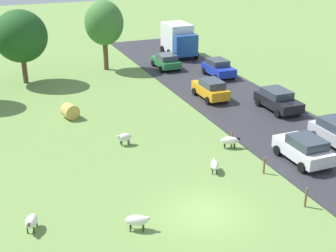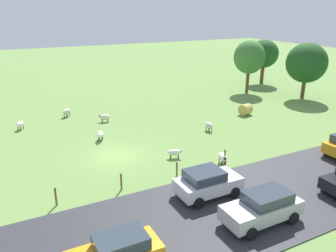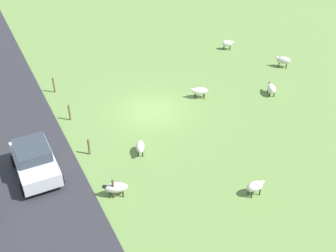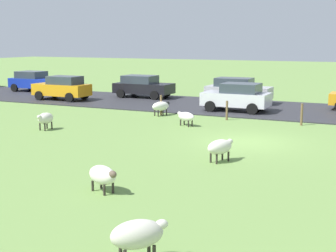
% 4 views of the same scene
% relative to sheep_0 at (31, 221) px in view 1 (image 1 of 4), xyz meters
% --- Properties ---
extents(ground_plane, '(160.00, 160.00, 0.00)m').
position_rel_sheep_0_xyz_m(ground_plane, '(8.31, -1.74, -0.49)').
color(ground_plane, '#6B8E47').
extents(sheep_0, '(0.87, 1.17, 0.76)m').
position_rel_sheep_0_xyz_m(sheep_0, '(0.00, 0.00, 0.00)').
color(sheep_0, silver).
rests_on(sheep_0, ground_plane).
extents(sheep_1, '(1.02, 0.55, 0.82)m').
position_rel_sheep_0_xyz_m(sheep_1, '(6.93, 7.67, 0.06)').
color(sheep_1, silver).
rests_on(sheep_1, ground_plane).
extents(sheep_3, '(0.82, 1.17, 0.70)m').
position_rel_sheep_0_xyz_m(sheep_3, '(10.74, 2.05, -0.02)').
color(sheep_3, white).
rests_on(sheep_3, ground_plane).
extents(sheep_4, '(1.24, 0.91, 0.79)m').
position_rel_sheep_0_xyz_m(sheep_4, '(4.65, -1.84, 0.04)').
color(sheep_4, silver).
rests_on(sheep_4, ground_plane).
extents(sheep_5, '(1.33, 0.89, 0.80)m').
position_rel_sheep_0_xyz_m(sheep_5, '(13.20, 4.64, 0.04)').
color(sheep_5, white).
rests_on(sheep_5, ground_plane).
extents(hay_bale_0, '(1.38, 1.34, 1.14)m').
position_rel_sheep_0_xyz_m(hay_bale_0, '(4.50, 13.88, 0.08)').
color(hay_bale_0, tan).
rests_on(hay_bale_0, ground_plane).
extents(tree_0, '(4.83, 4.83, 6.80)m').
position_rel_sheep_0_xyz_m(tree_0, '(2.36, 24.60, 3.90)').
color(tree_0, brown).
rests_on(tree_0, ground_plane).
extents(tree_1, '(3.88, 3.88, 7.01)m').
position_rel_sheep_0_xyz_m(tree_1, '(10.61, 26.31, 4.26)').
color(tree_1, brown).
rests_on(tree_1, ground_plane).
extents(fence_post_1, '(0.12, 0.12, 1.10)m').
position_rel_sheep_0_xyz_m(fence_post_1, '(13.35, -3.12, 0.06)').
color(fence_post_1, brown).
rests_on(fence_post_1, ground_plane).
extents(fence_post_2, '(0.12, 0.12, 1.03)m').
position_rel_sheep_0_xyz_m(fence_post_2, '(13.35, 0.79, 0.02)').
color(fence_post_2, brown).
rests_on(fence_post_2, ground_plane).
extents(fence_post_3, '(0.12, 0.12, 1.15)m').
position_rel_sheep_0_xyz_m(fence_post_3, '(13.35, 4.70, 0.08)').
color(fence_post_3, brown).
rests_on(fence_post_3, ground_plane).
extents(truck_0, '(2.88, 4.86, 3.62)m').
position_rel_sheep_0_xyz_m(truck_0, '(19.67, 28.56, 1.47)').
color(truck_0, '#1E4C99').
rests_on(truck_0, road_strip).
extents(car_0, '(2.15, 3.91, 1.52)m').
position_rel_sheep_0_xyz_m(car_0, '(16.44, 24.21, 0.36)').
color(car_0, '#237238').
rests_on(car_0, road_strip).
extents(car_2, '(1.93, 4.00, 1.67)m').
position_rel_sheep_0_xyz_m(car_2, '(16.41, 13.90, 0.43)').
color(car_2, orange).
rests_on(car_2, road_strip).
extents(car_3, '(2.17, 4.23, 1.60)m').
position_rel_sheep_0_xyz_m(car_3, '(20.14, 9.50, 0.40)').
color(car_3, black).
rests_on(car_3, road_strip).
extents(car_4, '(2.13, 3.90, 1.63)m').
position_rel_sheep_0_xyz_m(car_4, '(20.12, 19.64, 0.41)').
color(car_4, '#1933B2').
rests_on(car_4, road_strip).
extents(car_8, '(2.15, 3.88, 1.65)m').
position_rel_sheep_0_xyz_m(car_8, '(16.40, 1.17, 0.42)').
color(car_8, silver).
rests_on(car_8, road_strip).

